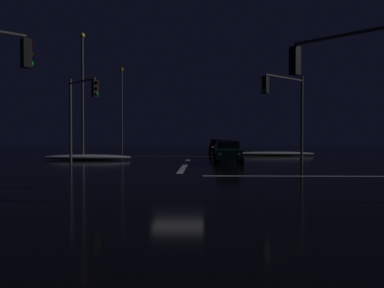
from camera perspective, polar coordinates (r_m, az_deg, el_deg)
ground at (r=20.26m, az=-1.95°, el=-4.58°), size 120.00×120.00×0.10m
stop_line_north at (r=27.72m, az=-0.98°, el=-2.93°), size 0.35×12.79×0.01m
centre_line_ns at (r=39.29m, az=-0.21°, el=-1.74°), size 22.00×0.15×0.01m
crosswalk_bar_east at (r=21.19m, az=19.10°, el=-4.24°), size 12.79×0.40×0.01m
snow_bank_left_curb at (r=34.66m, az=-14.39°, el=-1.79°), size 7.24×1.50×0.45m
snow_bank_right_curb at (r=41.81m, az=11.33°, el=-1.32°), size 7.89×1.50×0.40m
sedan_green at (r=30.26m, az=4.97°, el=-1.08°), size 2.02×4.33×1.57m
sedan_silver at (r=36.03m, az=5.05°, el=-0.73°), size 2.02×4.33×1.57m
sedan_gray at (r=41.74m, az=4.32°, el=-0.48°), size 2.02×4.33×1.57m
sedan_black at (r=47.41m, az=3.56°, el=-0.29°), size 2.02×4.33×1.57m
traffic_signal_ne at (r=27.38m, az=13.02°, el=5.67°), size 3.21×3.21×6.00m
traffic_signal_se at (r=14.76m, az=22.46°, el=8.84°), size 3.56×3.56×5.68m
traffic_signal_nw at (r=28.27m, az=-15.17°, el=5.26°), size 2.65×2.65×5.88m
streetlamp_left_far at (r=50.35m, az=-9.72°, el=5.47°), size 0.44×0.44×10.18m
streetlamp_left_near at (r=34.88m, az=-14.94°, el=7.53°), size 0.44×0.44×10.35m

